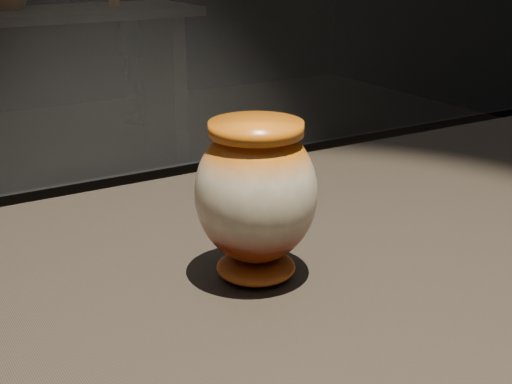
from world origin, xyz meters
TOP-DOWN VIEW (x-y plane):
  - main_vase at (0.12, 0.02)m, footprint 0.16×0.16m
  - back_shelf at (0.63, 3.36)m, footprint 2.00×0.60m
  - visitor at (1.71, 4.25)m, footprint 0.73×0.70m

SIDE VIEW (x-z plane):
  - back_shelf at x=0.63m, z-range 0.19..1.09m
  - visitor at x=1.71m, z-range 0.00..1.69m
  - main_vase at x=0.12m, z-range 0.91..1.09m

